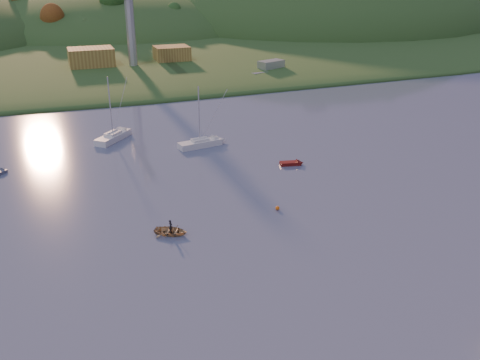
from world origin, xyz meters
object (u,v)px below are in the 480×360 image
object	(u,v)px
sailboat_far	(200,143)
red_tender	(295,163)
grey_dinghy	(1,172)
sailboat_near	(113,136)
canoe	(171,231)

from	to	relation	value
sailboat_far	red_tender	distance (m)	16.64
grey_dinghy	sailboat_near	bearing A→B (deg)	-15.36
red_tender	sailboat_near	bearing A→B (deg)	150.35
sailboat_far	canoe	xyz separation A→B (m)	(-11.20, -27.36, -0.28)
canoe	grey_dinghy	distance (m)	31.74
red_tender	grey_dinghy	distance (m)	41.95
red_tender	canoe	bearing A→B (deg)	-134.63
canoe	red_tender	xyz separation A→B (m)	(22.04, 14.74, -0.13)
sailboat_far	canoe	bearing A→B (deg)	-122.52
sailboat_near	canoe	distance (m)	35.42
canoe	red_tender	bearing A→B (deg)	-24.69
canoe	sailboat_far	bearing A→B (deg)	9.28
grey_dinghy	canoe	bearing A→B (deg)	-99.30
canoe	grey_dinghy	world-z (taller)	canoe
canoe	red_tender	distance (m)	26.51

